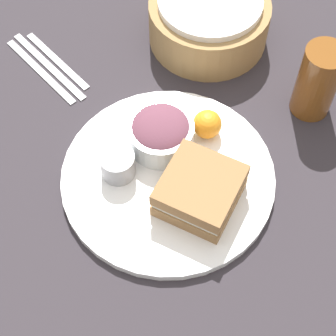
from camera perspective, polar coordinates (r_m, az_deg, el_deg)
ground_plane at (r=0.86m, az=0.00°, el=-1.19°), size 4.00×4.00×0.00m
plate at (r=0.85m, az=0.00°, el=-0.95°), size 0.32×0.32×0.01m
sandwich at (r=0.80m, az=3.25°, el=-2.31°), size 0.12×0.13×0.06m
salad_bowl at (r=0.86m, az=-0.76°, el=3.66°), size 0.10×0.10×0.06m
dressing_cup at (r=0.84m, az=-5.13°, el=0.36°), size 0.05×0.05×0.04m
orange_wedge at (r=0.87m, az=3.87°, el=4.55°), size 0.05×0.05×0.05m
drink_glass at (r=0.92m, az=14.96°, el=8.52°), size 0.07×0.07×0.13m
bread_basket at (r=1.01m, az=4.17°, el=14.81°), size 0.21×0.21×0.09m
fork at (r=1.01m, az=-12.85°, el=9.60°), size 0.19×0.04×0.01m
knife at (r=1.01m, az=-12.02°, el=10.15°), size 0.20×0.04×0.01m
spoon at (r=1.02m, az=-11.20°, el=10.68°), size 0.17×0.04×0.01m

